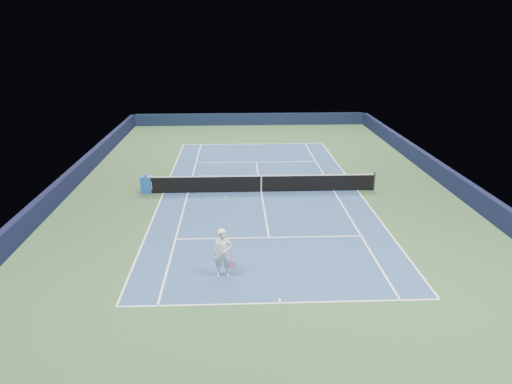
{
  "coord_description": "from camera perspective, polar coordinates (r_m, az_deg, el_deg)",
  "views": [
    {
      "loc": [
        -1.46,
        -26.61,
        8.92
      ],
      "look_at": [
        -0.43,
        -3.0,
        1.0
      ],
      "focal_mm": 35.0,
      "sensor_mm": 36.0,
      "label": 1
    }
  ],
  "objects": [
    {
      "name": "baseline_near",
      "position": [
        17.27,
        2.77,
        -12.56
      ],
      "size": [
        10.97,
        0.08,
        0.0
      ],
      "primitive_type": "cube",
      "color": "white",
      "rests_on": "ground"
    },
    {
      "name": "sideline_doubles_right",
      "position": [
        28.9,
        11.52,
        0.19
      ],
      "size": [
        0.08,
        23.77,
        0.0
      ],
      "primitive_type": "cube",
      "color": "white",
      "rests_on": "ground"
    },
    {
      "name": "service_line_far",
      "position": [
        34.22,
        0.03,
        3.44
      ],
      "size": [
        8.23,
        0.08,
        0.0
      ],
      "primitive_type": "cube",
      "color": "white",
      "rests_on": "ground"
    },
    {
      "name": "center_mark_near",
      "position": [
        17.4,
        2.72,
        -12.3
      ],
      "size": [
        0.08,
        0.3,
        0.0
      ],
      "primitive_type": "cube",
      "color": "white",
      "rests_on": "ground"
    },
    {
      "name": "wall_far",
      "position": [
        47.2,
        -0.7,
        8.32
      ],
      "size": [
        22.0,
        0.35,
        1.1
      ],
      "primitive_type": "cube",
      "color": "black",
      "rests_on": "ground"
    },
    {
      "name": "sideline_doubles_left",
      "position": [
        28.35,
        -10.54,
        -0.12
      ],
      "size": [
        0.08,
        23.77,
        0.0
      ],
      "primitive_type": "cube",
      "color": "white",
      "rests_on": "ground"
    },
    {
      "name": "court_surface",
      "position": [
        28.1,
        0.6,
        0.03
      ],
      "size": [
        10.97,
        23.77,
        0.01
      ],
      "primitive_type": "cube",
      "color": "navy",
      "rests_on": "ground"
    },
    {
      "name": "tennis_net",
      "position": [
        27.94,
        0.6,
        1.0
      ],
      "size": [
        12.9,
        0.1,
        1.07
      ],
      "color": "black",
      "rests_on": "ground"
    },
    {
      "name": "sponsor_cube",
      "position": [
        28.5,
        -12.36,
        0.86
      ],
      "size": [
        0.66,
        0.62,
        0.96
      ],
      "color": "#1D52AF",
      "rests_on": "ground"
    },
    {
      "name": "ground",
      "position": [
        28.1,
        0.6,
        0.02
      ],
      "size": [
        40.0,
        40.0,
        0.0
      ],
      "primitive_type": "plane",
      "color": "#2C4B29",
      "rests_on": "ground"
    },
    {
      "name": "wall_left",
      "position": [
        29.42,
        -20.95,
        0.74
      ],
      "size": [
        0.35,
        40.0,
        1.1
      ],
      "primitive_type": "cube",
      "color": "black",
      "rests_on": "ground"
    },
    {
      "name": "center_mark_far",
      "position": [
        39.39,
        -0.32,
        5.46
      ],
      "size": [
        0.08,
        0.3,
        0.0
      ],
      "primitive_type": "cube",
      "color": "white",
      "rests_on": "ground"
    },
    {
      "name": "baseline_far",
      "position": [
        39.54,
        -0.33,
        5.51
      ],
      "size": [
        10.97,
        0.08,
        0.0
      ],
      "primitive_type": "cube",
      "color": "white",
      "rests_on": "ground"
    },
    {
      "name": "service_line_near",
      "position": [
        22.13,
        1.49,
        -5.22
      ],
      "size": [
        8.23,
        0.08,
        0.0
      ],
      "primitive_type": "cube",
      "color": "white",
      "rests_on": "ground"
    },
    {
      "name": "sideline_singles_left",
      "position": [
        28.18,
        -7.78,
        -0.08
      ],
      "size": [
        0.08,
        23.77,
        0.0
      ],
      "primitive_type": "cube",
      "color": "white",
      "rests_on": "ground"
    },
    {
      "name": "tennis_player",
      "position": [
        18.55,
        -3.8,
        -7.0
      ],
      "size": [
        0.83,
        1.27,
        2.79
      ],
      "color": "white",
      "rests_on": "ground"
    },
    {
      "name": "sideline_singles_right",
      "position": [
        28.61,
        8.86,
        0.15
      ],
      "size": [
        0.08,
        23.77,
        0.0
      ],
      "primitive_type": "cube",
      "color": "white",
      "rests_on": "ground"
    },
    {
      "name": "wall_right",
      "position": [
        30.48,
        21.38,
        1.28
      ],
      "size": [
        0.35,
        40.0,
        1.1
      ],
      "primitive_type": "cube",
      "color": "black",
      "rests_on": "ground"
    },
    {
      "name": "center_service_line",
      "position": [
        28.1,
        0.6,
        0.04
      ],
      "size": [
        0.08,
        12.8,
        0.0
      ],
      "primitive_type": "cube",
      "color": "white",
      "rests_on": "ground"
    }
  ]
}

